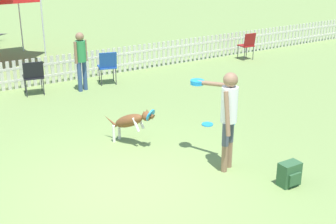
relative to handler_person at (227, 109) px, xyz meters
The scene contains 11 objects.
ground_plane 2.10m from the handler_person, behind, with size 240.00×240.00×0.00m, color olive.
handler_person is the anchor object (origin of this frame).
leaping_dog 2.08m from the handler_person, 117.96° to the left, with size 0.68×1.12×0.82m.
frisbee_near_handler 2.37m from the handler_person, 49.05° to the left, with size 0.25×0.25×0.02m.
frisbee_near_dog 2.32m from the handler_person, 62.38° to the left, with size 0.25×0.25×0.02m.
backpack_on_grass 1.49m from the handler_person, 62.79° to the right, with size 0.36×0.26×0.40m.
picket_fence 6.85m from the handler_person, 104.96° to the left, with size 25.89×0.04×0.78m.
folding_chair_blue_left 5.71m from the handler_person, 86.38° to the left, with size 0.58×0.60×0.94m.
folding_chair_center 6.07m from the handler_person, 105.88° to the left, with size 0.59×0.61×0.91m.
folding_chair_green_right 7.98m from the handler_person, 46.70° to the left, with size 0.45×0.47×0.91m.
spectator_standing 5.54m from the handler_person, 94.63° to the left, with size 0.39×0.27×1.56m.
Camera 1 is at (-2.97, -6.04, 3.85)m, focal length 50.00 mm.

